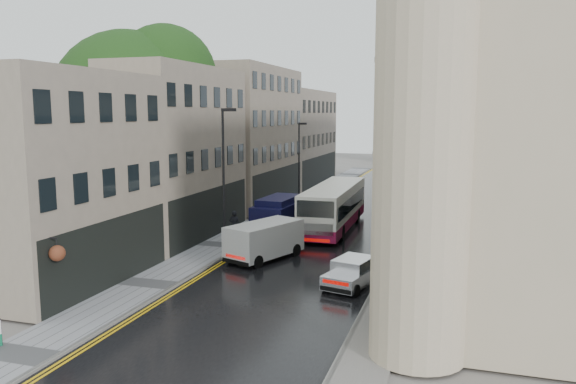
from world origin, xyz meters
The scene contains 16 objects.
road centered at (0.00, 27.50, 0.01)m, with size 9.00×85.00×0.02m, color black.
left_sidewalk centered at (-5.85, 27.50, 0.06)m, with size 2.70×85.00×0.12m, color gray.
right_sidewalk centered at (5.40, 27.50, 0.06)m, with size 1.80×85.00×0.12m, color slate.
old_shop_row centered at (-9.45, 30.00, 6.00)m, with size 4.50×56.00×12.00m, color gray, non-canonical shape.
modern_block centered at (10.30, 26.00, 7.00)m, with size 8.00×40.00×14.00m, color tan, non-canonical shape.
church_spire centered at (0.50, 82.00, 20.00)m, with size 6.40×6.40×40.00m, color slate, non-canonical shape.
tree_near centered at (-12.50, 20.00, 6.95)m, with size 10.56×10.56×13.89m, color black, non-canonical shape.
tree_far centered at (-12.20, 33.00, 6.23)m, with size 9.24×9.24×12.46m, color black, non-canonical shape.
cream_bus centered at (-1.42, 23.08, 1.57)m, with size 2.59×11.40×3.11m, color white, non-canonical shape.
white_lorry centered at (1.83, 33.14, 2.00)m, with size 2.26×7.53×3.95m, color white, non-canonical shape.
silver_hatchback centered at (2.43, 12.60, 0.71)m, with size 1.61×3.68×1.38m, color silver, non-canonical shape.
white_van centered at (-3.66, 15.88, 1.09)m, with size 2.02×4.72×2.14m, color silver, non-canonical shape.
navy_van centered at (-4.29, 21.17, 1.41)m, with size 2.18×5.44×2.77m, color black, non-canonical shape.
pedestrian centered at (-5.59, 20.85, 1.05)m, with size 0.68×0.44×1.85m, color black.
lamp_post_near centered at (-5.33, 18.68, 4.26)m, with size 0.93×0.21×8.28m, color black, non-canonical shape.
lamp_post_far centered at (-4.70, 32.61, 3.73)m, with size 0.81×0.18×7.21m, color black, non-canonical shape.
Camera 1 is at (8.19, -11.84, 8.20)m, focal length 35.00 mm.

